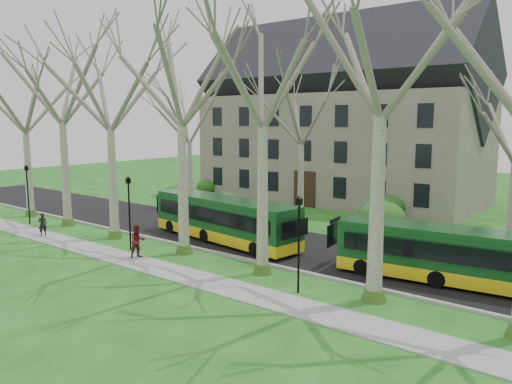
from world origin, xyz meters
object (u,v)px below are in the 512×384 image
(bus_lead, at_px, (224,219))
(bus_follow, at_px, (455,256))
(pedestrian_a, at_px, (42,224))
(pedestrian_b, at_px, (138,241))

(bus_lead, bearing_deg, bus_follow, 9.75)
(pedestrian_a, relative_size, pedestrian_b, 0.82)
(bus_lead, height_order, bus_follow, bus_lead)
(bus_lead, height_order, pedestrian_a, bus_lead)
(bus_lead, xyz_separation_m, pedestrian_b, (-1.20, -5.83, -0.50))
(pedestrian_a, bearing_deg, bus_lead, 138.43)
(bus_lead, relative_size, pedestrian_a, 7.58)
(pedestrian_a, bearing_deg, pedestrian_b, 110.43)
(bus_lead, xyz_separation_m, pedestrian_a, (-10.45, -6.39, -0.67))
(bus_lead, bearing_deg, pedestrian_b, -94.04)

